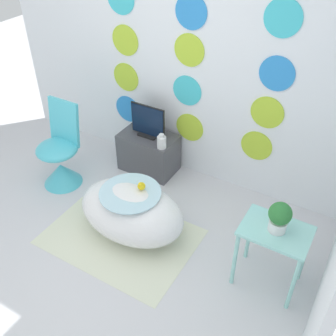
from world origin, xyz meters
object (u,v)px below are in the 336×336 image
at_px(bathtub, 132,211).
at_px(potted_plant_left, 280,217).
at_px(vase, 162,142).
at_px(tv, 148,123).
at_px(chair, 60,160).

relative_size(bathtub, potted_plant_left, 4.05).
xyz_separation_m(vase, potted_plant_left, (1.37, -0.67, 0.22)).
distance_m(tv, potted_plant_left, 1.80).
bearing_deg(bathtub, vase, 100.80).
distance_m(chair, vase, 1.06).
bearing_deg(vase, chair, -149.11).
relative_size(vase, potted_plant_left, 0.64).
xyz_separation_m(chair, tv, (0.66, 0.65, 0.31)).
relative_size(chair, vase, 5.68).
distance_m(bathtub, chair, 1.06).
height_order(bathtub, potted_plant_left, potted_plant_left).
xyz_separation_m(tv, vase, (0.24, -0.12, -0.09)).
bearing_deg(tv, vase, -26.79).
xyz_separation_m(chair, vase, (0.89, 0.53, 0.22)).
relative_size(bathtub, chair, 1.12).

